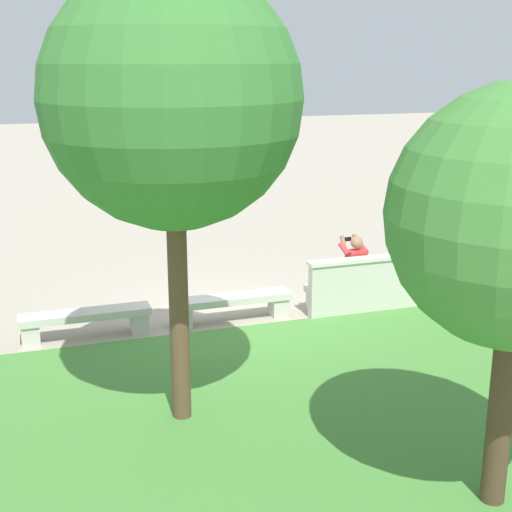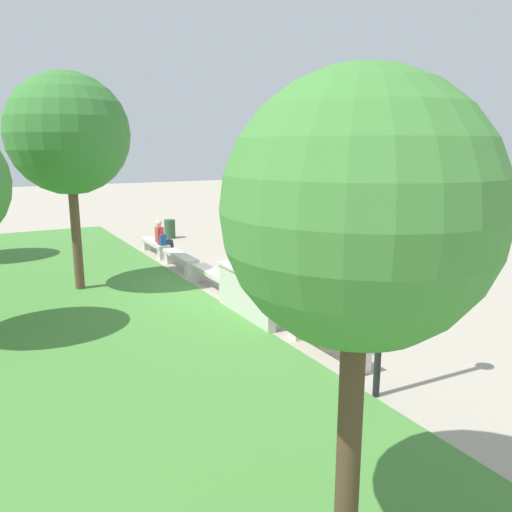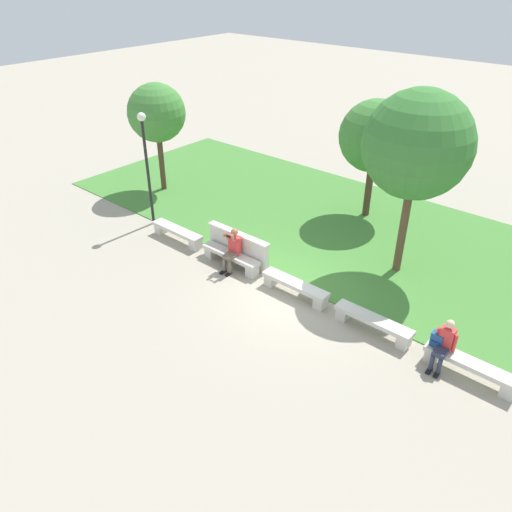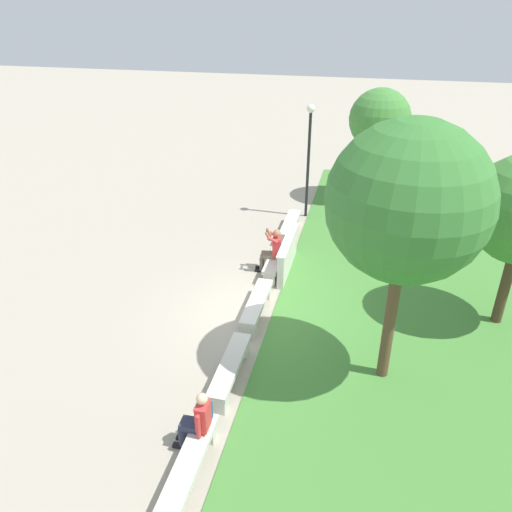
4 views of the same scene
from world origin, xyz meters
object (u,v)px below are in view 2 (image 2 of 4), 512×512
at_px(bench_main, 326,337).
at_px(person_distant, 163,237).
at_px(bench_near, 259,301).
at_px(lamp_post, 385,224).
at_px(bench_far, 180,259).
at_px(bench_mid, 213,277).
at_px(backpack, 163,240).
at_px(tree_far_back, 359,213).
at_px(bench_end, 155,245).
at_px(trash_bin, 170,229).
at_px(tree_right_background, 68,135).
at_px(person_photographer, 259,280).

relative_size(bench_main, person_distant, 1.64).
xyz_separation_m(bench_near, lamp_post, (-4.06, 0.30, 2.27)).
bearing_deg(bench_far, bench_mid, 180.00).
distance_m(bench_main, person_distant, 9.11).
height_order(backpack, tree_far_back, tree_far_back).
bearing_deg(bench_far, bench_end, 0.00).
distance_m(tree_far_back, trash_bin, 16.82).
height_order(bench_main, tree_far_back, tree_far_back).
relative_size(bench_end, backpack, 4.84).
distance_m(trash_bin, lamp_post, 14.33).
xyz_separation_m(bench_far, backpack, (1.61, 0.00, 0.32)).
distance_m(backpack, tree_right_background, 5.15).
xyz_separation_m(bench_main, lamp_post, (-1.62, 0.30, 2.27)).
bearing_deg(bench_near, bench_main, 180.00).
bearing_deg(bench_mid, lamp_post, 177.34).
xyz_separation_m(person_distant, tree_far_back, (-12.78, 2.61, 2.43)).
bearing_deg(bench_end, backpack, 180.00).
relative_size(bench_end, tree_right_background, 0.38).
distance_m(bench_far, bench_end, 2.44).
relative_size(bench_near, trash_bin, 2.76).
bearing_deg(person_photographer, person_distant, 0.09).
bearing_deg(bench_main, tree_right_background, 25.64).
bearing_deg(bench_mid, person_photographer, -178.07).
distance_m(bench_mid, tree_right_background, 4.99).
distance_m(bench_mid, person_photographer, 2.33).
distance_m(bench_end, tree_right_background, 5.79).
bearing_deg(bench_far, backpack, 0.00).
bearing_deg(trash_bin, person_distant, 156.97).
xyz_separation_m(bench_mid, trash_bin, (7.56, -1.48, 0.07)).
xyz_separation_m(bench_main, bench_mid, (4.87, 0.00, 0.00)).
height_order(backpack, tree_right_background, tree_right_background).
relative_size(bench_mid, trash_bin, 2.76).
bearing_deg(bench_near, backpack, 0.00).
relative_size(bench_main, bench_far, 1.00).
distance_m(backpack, trash_bin, 3.82).
relative_size(person_photographer, tree_far_back, 0.31).
bearing_deg(bench_end, trash_bin, -28.87).
xyz_separation_m(bench_near, person_photographer, (0.15, -0.08, 0.43)).
xyz_separation_m(person_photographer, trash_bin, (9.84, -1.40, -0.36)).
bearing_deg(tree_right_background, bench_main, -154.36).
relative_size(bench_far, trash_bin, 2.76).
height_order(bench_end, lamp_post, lamp_post).
relative_size(bench_main, bench_near, 1.00).
height_order(bench_near, person_distant, person_distant).
bearing_deg(backpack, tree_right_background, 129.04).
height_order(tree_right_background, tree_far_back, tree_right_background).
xyz_separation_m(bench_end, person_photographer, (-7.16, -0.08, 0.43)).
height_order(bench_main, bench_mid, same).
height_order(person_distant, backpack, person_distant).
relative_size(bench_near, backpack, 4.84).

